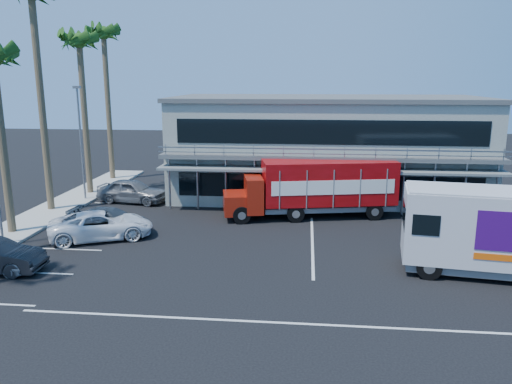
# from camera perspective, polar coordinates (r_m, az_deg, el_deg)

# --- Properties ---
(ground) EXTENTS (120.00, 120.00, 0.00)m
(ground) POSITION_cam_1_polar(r_m,az_deg,el_deg) (24.11, 1.72, -8.04)
(ground) COLOR black
(ground) RESTS_ON ground
(building) EXTENTS (22.40, 12.00, 7.30)m
(building) POSITION_cam_1_polar(r_m,az_deg,el_deg) (37.76, 7.96, 5.23)
(building) COLOR gray
(building) RESTS_ON ground
(curb_strip) EXTENTS (3.00, 32.00, 0.16)m
(curb_strip) POSITION_cam_1_polar(r_m,az_deg,el_deg) (34.02, -23.59, -2.73)
(curb_strip) COLOR #A5A399
(curb_strip) RESTS_ON ground
(palm_d) EXTENTS (2.80, 2.80, 14.75)m
(palm_d) POSITION_cam_1_polar(r_m,az_deg,el_deg) (35.02, -24.20, 18.70)
(palm_d) COLOR brown
(palm_d) RESTS_ON ground
(palm_e) EXTENTS (2.80, 2.80, 12.25)m
(palm_e) POSITION_cam_1_polar(r_m,az_deg,el_deg) (39.07, -19.51, 15.06)
(palm_e) COLOR brown
(palm_e) RESTS_ON ground
(palm_f) EXTENTS (2.80, 2.80, 13.25)m
(palm_f) POSITION_cam_1_polar(r_m,az_deg,el_deg) (44.32, -16.98, 16.06)
(palm_f) COLOR brown
(palm_f) RESTS_ON ground
(light_pole_far) EXTENTS (0.50, 0.25, 8.09)m
(light_pole_far) POSITION_cam_1_polar(r_m,az_deg,el_deg) (37.22, -19.40, 5.83)
(light_pole_far) COLOR gray
(light_pole_far) RESTS_ON ground
(red_truck) EXTENTS (10.99, 4.58, 3.61)m
(red_truck) POSITION_cam_1_polar(r_m,az_deg,el_deg) (31.53, 6.97, 0.66)
(red_truck) COLOR maroon
(red_truck) RESTS_ON ground
(white_van) EXTENTS (8.25, 3.82, 3.88)m
(white_van) POSITION_cam_1_polar(r_m,az_deg,el_deg) (24.38, 25.85, -4.03)
(white_van) COLOR silver
(white_van) RESTS_ON ground
(parked_car_c) EXTENTS (6.04, 4.54, 1.52)m
(parked_car_c) POSITION_cam_1_polar(r_m,az_deg,el_deg) (28.59, -17.25, -3.64)
(parked_car_c) COLOR white
(parked_car_c) RESTS_ON ground
(parked_car_d) EXTENTS (4.77, 2.22, 1.35)m
(parked_car_d) POSITION_cam_1_polar(r_m,az_deg,el_deg) (29.77, -16.28, -3.11)
(parked_car_d) COLOR #303840
(parked_car_d) RESTS_ON ground
(parked_car_e) EXTENTS (5.15, 2.70, 1.67)m
(parked_car_e) POSITION_cam_1_polar(r_m,az_deg,el_deg) (36.27, -13.98, 0.13)
(parked_car_e) COLOR slate
(parked_car_e) RESTS_ON ground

